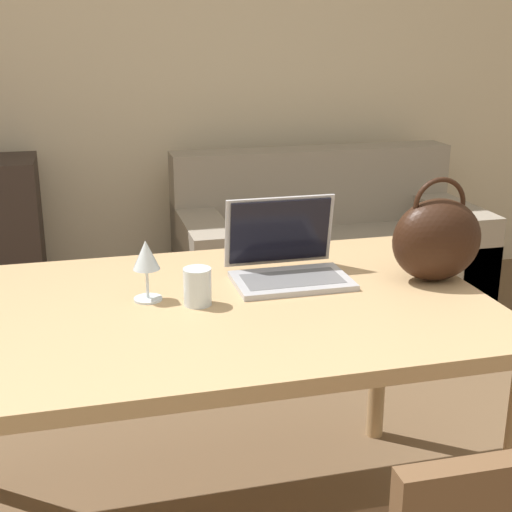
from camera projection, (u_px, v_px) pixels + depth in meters
The scene contains 7 objects.
wall_back at pixel (146, 43), 3.68m from camera, with size 10.00×0.06×2.70m.
dining_table at pixel (209, 331), 1.88m from camera, with size 1.48×0.93×0.74m.
couch at pixel (325, 258), 3.68m from camera, with size 1.50×0.77×0.82m.
laptop at pixel (286, 257), 2.04m from camera, with size 0.32×0.26×0.22m.
drinking_glass at pixel (197, 287), 1.84m from camera, with size 0.07×0.07×0.10m.
wine_glass at pixel (146, 259), 1.85m from camera, with size 0.08×0.08×0.16m.
handbag at pixel (437, 239), 1.99m from camera, with size 0.26×0.17×0.30m.
Camera 1 is at (-0.39, -0.98, 1.42)m, focal length 50.00 mm.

